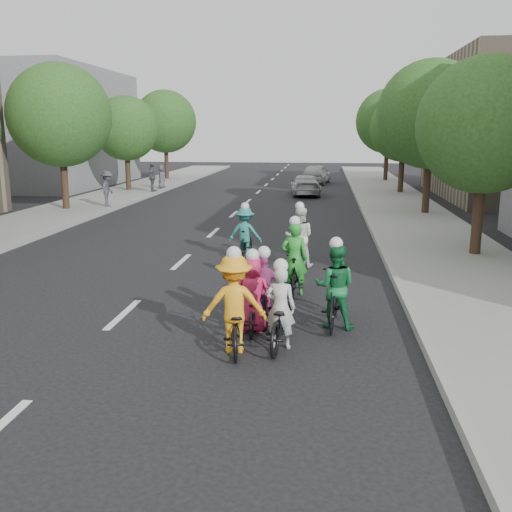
% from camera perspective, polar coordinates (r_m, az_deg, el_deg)
% --- Properties ---
extents(ground, '(120.00, 120.00, 0.00)m').
position_cam_1_polar(ground, '(12.48, -13.13, -5.70)').
color(ground, black).
rests_on(ground, ground).
extents(sidewalk_left, '(4.00, 80.00, 0.15)m').
position_cam_1_polar(sidewalk_left, '(24.67, -22.87, 2.71)').
color(sidewalk_left, gray).
rests_on(sidewalk_left, ground).
extents(curb_left, '(0.18, 80.00, 0.18)m').
position_cam_1_polar(curb_left, '(23.76, -18.77, 2.73)').
color(curb_left, '#999993').
rests_on(curb_left, ground).
extents(sidewalk_right, '(4.00, 80.00, 0.15)m').
position_cam_1_polar(sidewalk_right, '(21.79, 16.84, 2.00)').
color(sidewalk_right, gray).
rests_on(sidewalk_right, ground).
extents(curb_right, '(0.18, 80.00, 0.18)m').
position_cam_1_polar(curb_right, '(21.54, 11.73, 2.19)').
color(curb_right, '#999993').
rests_on(curb_right, ground).
extents(bldg_sw, '(10.00, 14.00, 8.00)m').
position_cam_1_polar(bldg_sw, '(44.02, -20.91, 11.85)').
color(bldg_sw, slate).
rests_on(bldg_sw, ground).
extents(tree_l_3, '(4.80, 4.80, 6.93)m').
position_cam_1_polar(tree_l_3, '(28.92, -19.03, 13.15)').
color(tree_l_3, black).
rests_on(tree_l_3, ground).
extents(tree_l_4, '(4.00, 4.00, 5.97)m').
position_cam_1_polar(tree_l_4, '(37.24, -12.88, 12.33)').
color(tree_l_4, black).
rests_on(tree_l_4, ground).
extents(tree_l_5, '(4.80, 4.80, 6.93)m').
position_cam_1_polar(tree_l_5, '(45.84, -9.08, 13.13)').
color(tree_l_5, black).
rests_on(tree_l_5, ground).
extents(tree_r_0, '(4.00, 4.00, 5.97)m').
position_cam_1_polar(tree_r_0, '(18.32, 21.96, 12.02)').
color(tree_r_0, black).
rests_on(tree_r_0, ground).
extents(tree_r_1, '(4.80, 4.80, 6.93)m').
position_cam_1_polar(tree_r_1, '(27.14, 17.12, 13.36)').
color(tree_r_1, black).
rests_on(tree_r_1, ground).
extents(tree_r_2, '(4.00, 4.00, 5.97)m').
position_cam_1_polar(tree_r_2, '(36.03, 14.54, 12.26)').
color(tree_r_2, black).
rests_on(tree_r_2, ground).
extents(tree_r_3, '(4.80, 4.80, 6.93)m').
position_cam_1_polar(tree_r_3, '(44.97, 13.07, 12.99)').
color(tree_r_3, black).
rests_on(tree_r_3, ground).
extents(cyclist_0, '(0.84, 1.93, 1.63)m').
position_cam_1_polar(cyclist_0, '(10.29, 2.48, -6.05)').
color(cyclist_0, black).
rests_on(cyclist_0, ground).
extents(cyclist_1, '(0.86, 1.95, 1.82)m').
position_cam_1_polar(cyclist_1, '(11.35, 7.87, -3.65)').
color(cyclist_1, black).
rests_on(cyclist_1, ground).
extents(cyclist_2, '(1.21, 1.90, 1.89)m').
position_cam_1_polar(cyclist_2, '(10.03, -2.13, -5.68)').
color(cyclist_2, black).
rests_on(cyclist_2, ground).
extents(cyclist_3, '(0.91, 1.58, 1.61)m').
position_cam_1_polar(cyclist_3, '(11.41, 0.82, -3.98)').
color(cyclist_3, black).
rests_on(cyclist_3, ground).
extents(cyclist_4, '(0.74, 1.56, 1.63)m').
position_cam_1_polar(cyclist_4, '(11.07, -0.31, -4.64)').
color(cyclist_4, black).
rests_on(cyclist_4, ground).
extents(cyclist_5, '(0.64, 1.55, 1.89)m').
position_cam_1_polar(cyclist_5, '(13.52, 3.85, -1.12)').
color(cyclist_5, black).
rests_on(cyclist_5, ground).
extents(cyclist_6, '(0.84, 1.97, 1.86)m').
position_cam_1_polar(cyclist_6, '(16.39, 4.35, 1.29)').
color(cyclist_6, black).
rests_on(cyclist_6, ground).
extents(cyclist_7, '(1.07, 1.52, 1.72)m').
position_cam_1_polar(cyclist_7, '(17.33, -1.07, 1.96)').
color(cyclist_7, black).
rests_on(cyclist_7, ground).
extents(follow_car_lead, '(2.10, 4.36, 1.22)m').
position_cam_1_polar(follow_car_lead, '(34.79, 4.96, 7.08)').
color(follow_car_lead, '#A8A9AD').
rests_on(follow_car_lead, ground).
extents(follow_car_trail, '(2.31, 4.42, 1.43)m').
position_cam_1_polar(follow_car_trail, '(42.72, 6.05, 8.18)').
color(follow_car_trail, silver).
rests_on(follow_car_trail, ground).
extents(spectator_0, '(0.73, 1.18, 1.75)m').
position_cam_1_polar(spectator_0, '(29.29, -14.63, 6.54)').
color(spectator_0, '#44444F').
rests_on(spectator_0, sidewalk_left).
extents(spectator_1, '(0.49, 1.08, 1.82)m').
position_cam_1_polar(spectator_1, '(35.78, -10.31, 7.79)').
color(spectator_1, '#535460').
rests_on(spectator_1, sidewalk_left).
extents(spectator_2, '(0.51, 0.75, 1.50)m').
position_cam_1_polar(spectator_2, '(37.85, -9.43, 7.82)').
color(spectator_2, '#50505E').
rests_on(spectator_2, sidewalk_left).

